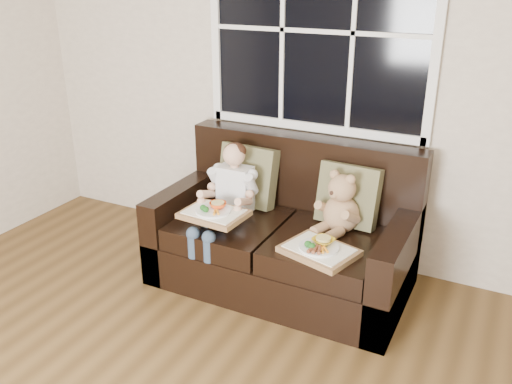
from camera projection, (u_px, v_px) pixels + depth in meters
The scene contains 8 objects.
window_back at pixel (318, 31), 3.60m from camera, with size 1.62×0.04×1.37m.
loveseat at pixel (285, 239), 3.73m from camera, with size 1.70×0.92×0.96m.
pillow_left at pixel (248, 175), 3.87m from camera, with size 0.44×0.23×0.44m.
pillow_right at pixel (348, 195), 3.57m from camera, with size 0.42×0.21×0.42m.
child at pixel (228, 193), 3.67m from camera, with size 0.34×0.58×0.77m.
teddy_bear at pixel (341, 207), 3.48m from camera, with size 0.29×0.35×0.42m.
tray_left at pixel (214, 213), 3.50m from camera, with size 0.42×0.33×0.09m.
tray_right at pixel (319, 249), 3.24m from camera, with size 0.49×0.43×0.10m.
Camera 1 is at (1.44, -1.04, 2.04)m, focal length 38.00 mm.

